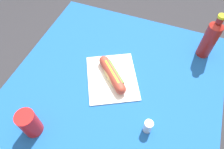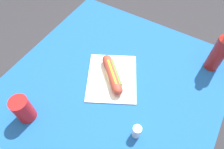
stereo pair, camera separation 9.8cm
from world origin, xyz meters
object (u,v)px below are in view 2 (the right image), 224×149
object	(u,v)px
hot_dog	(112,74)
drinking_cup	(23,109)
salt_shaker	(137,132)
soda_bottle	(220,52)

from	to	relation	value
hot_dog	drinking_cup	distance (m)	0.42
hot_dog	salt_shaker	xyz separation A→B (m)	(0.19, 0.23, 0.00)
hot_dog	drinking_cup	size ratio (longest dim) A/B	1.40
soda_bottle	drinking_cup	bearing A→B (deg)	-41.71
hot_dog	salt_shaker	size ratio (longest dim) A/B	2.71
hot_dog	drinking_cup	bearing A→B (deg)	-30.51
drinking_cup	salt_shaker	xyz separation A→B (m)	(-0.17, 0.44, -0.03)
hot_dog	soda_bottle	world-z (taller)	soda_bottle
hot_dog	soda_bottle	bearing A→B (deg)	129.14
hot_dog	drinking_cup	xyz separation A→B (m)	(0.36, -0.21, 0.03)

